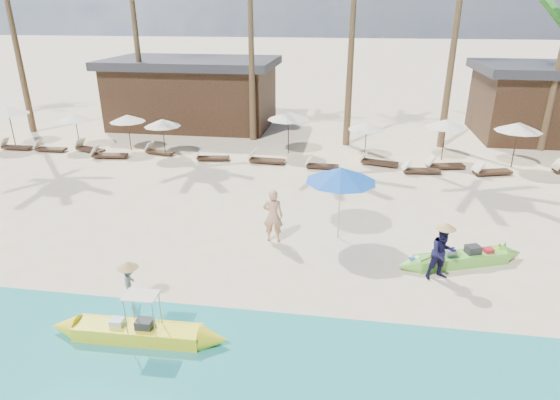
# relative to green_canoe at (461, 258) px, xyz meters

# --- Properties ---
(ground) EXTENTS (240.00, 240.00, 0.00)m
(ground) POSITION_rel_green_canoe_xyz_m (-5.91, -0.79, -0.20)
(ground) COLOR beige
(ground) RESTS_ON ground
(wet_sand_strip) EXTENTS (240.00, 4.50, 0.01)m
(wet_sand_strip) POSITION_rel_green_canoe_xyz_m (-5.91, -5.79, -0.20)
(wet_sand_strip) COLOR tan
(wet_sand_strip) RESTS_ON ground
(green_canoe) EXTENTS (4.47, 1.94, 0.59)m
(green_canoe) POSITION_rel_green_canoe_xyz_m (0.00, 0.00, 0.00)
(green_canoe) COLOR #65C33B
(green_canoe) RESTS_ON ground
(yellow_canoe) EXTENTS (4.86, 0.71, 1.26)m
(yellow_canoe) POSITION_rel_green_canoe_xyz_m (-8.23, -4.82, 0.01)
(yellow_canoe) COLOR yellow
(yellow_canoe) RESTS_ON ground
(tourist) EXTENTS (0.68, 0.46, 1.84)m
(tourist) POSITION_rel_green_canoe_xyz_m (-5.92, 0.69, 0.72)
(tourist) COLOR tan
(tourist) RESTS_ON ground
(vendor_green) EXTENTS (0.97, 0.86, 1.65)m
(vendor_green) POSITION_rel_green_canoe_xyz_m (-0.76, -0.91, 0.62)
(vendor_green) COLOR #141234
(vendor_green) RESTS_ON ground
(vendor_yellow) EXTENTS (0.53, 0.71, 0.98)m
(vendor_yellow) POSITION_rel_green_canoe_xyz_m (-9.00, -3.48, 0.47)
(vendor_yellow) COLOR gray
(vendor_yellow) RESTS_ON ground
(blue_umbrella) EXTENTS (2.33, 2.33, 2.51)m
(blue_umbrella) POSITION_rel_green_canoe_xyz_m (-3.77, 1.27, 2.07)
(blue_umbrella) COLOR #99999E
(blue_umbrella) RESTS_ON ground
(resort_parasol_1) EXTENTS (2.20, 2.20, 2.27)m
(resort_parasol_1) POSITION_rel_green_canoe_xyz_m (-22.40, 10.07, 1.84)
(resort_parasol_1) COLOR #392817
(resort_parasol_1) RESTS_ON ground
(lounger_1_right) EXTENTS (1.70, 0.53, 0.58)m
(lounger_1_right) POSITION_rel_green_canoe_xyz_m (-21.89, 9.36, -0.01)
(lounger_1_right) COLOR #392817
(lounger_1_right) RESTS_ON ground
(resort_parasol_2) EXTENTS (1.88, 1.88, 1.93)m
(resort_parasol_2) POSITION_rel_green_canoe_xyz_m (-18.53, 10.23, 1.54)
(resort_parasol_2) COLOR #392817
(resort_parasol_2) RESTS_ON ground
(lounger_2_left) EXTENTS (1.74, 0.59, 0.58)m
(lounger_2_left) POSITION_rel_green_canoe_xyz_m (-19.81, 9.30, -0.01)
(lounger_2_left) COLOR #392817
(lounger_2_left) RESTS_ON ground
(resort_parasol_3) EXTENTS (1.91, 1.91, 1.97)m
(resort_parasol_3) POSITION_rel_green_canoe_xyz_m (-15.49, 10.25, 1.58)
(resort_parasol_3) COLOR #392817
(resort_parasol_3) RESTS_ON ground
(lounger_3_left) EXTENTS (1.88, 1.10, 0.61)m
(lounger_3_left) POSITION_rel_green_canoe_xyz_m (-17.63, 9.58, 0.00)
(lounger_3_left) COLOR #392817
(lounger_3_left) RESTS_ON ground
(lounger_3_right) EXTENTS (1.90, 0.79, 0.63)m
(lounger_3_right) POSITION_rel_green_canoe_xyz_m (-16.04, 8.65, 0.01)
(lounger_3_right) COLOR #392817
(lounger_3_right) RESTS_ON ground
(resort_parasol_4) EXTENTS (1.90, 1.90, 1.96)m
(resort_parasol_4) POSITION_rel_green_canoe_xyz_m (-13.23, 9.56, 1.57)
(resort_parasol_4) COLOR #392817
(resort_parasol_4) RESTS_ON ground
(lounger_4_left) EXTENTS (1.70, 0.83, 0.56)m
(lounger_4_left) POSITION_rel_green_canoe_xyz_m (-13.68, 9.71, -0.01)
(lounger_4_left) COLOR #392817
(lounger_4_left) RESTS_ON ground
(lounger_4_right) EXTENTS (1.77, 0.77, 0.58)m
(lounger_4_right) POSITION_rel_green_canoe_xyz_m (-10.58, 9.06, -0.01)
(lounger_4_right) COLOR #392817
(lounger_4_right) RESTS_ON ground
(resort_parasol_5) EXTENTS (2.22, 2.22, 2.29)m
(resort_parasol_5) POSITION_rel_green_canoe_xyz_m (-6.81, 10.96, 1.87)
(resort_parasol_5) COLOR #392817
(resort_parasol_5) RESTS_ON ground
(lounger_5_left) EXTENTS (1.89, 0.70, 0.63)m
(lounger_5_left) POSITION_rel_green_canoe_xyz_m (-7.76, 9.05, 0.01)
(lounger_5_left) COLOR #392817
(lounger_5_left) RESTS_ON ground
(resort_parasol_6) EXTENTS (1.89, 1.89, 1.95)m
(resort_parasol_6) POSITION_rel_green_canoe_xyz_m (-2.74, 10.50, 1.56)
(resort_parasol_6) COLOR #392817
(resort_parasol_6) RESTS_ON ground
(lounger_6_left) EXTENTS (1.65, 0.53, 0.56)m
(lounger_6_left) POSITION_rel_green_canoe_xyz_m (-4.91, 8.61, -0.01)
(lounger_6_left) COLOR #392817
(lounger_6_left) RESTS_ON ground
(lounger_6_right) EXTENTS (1.96, 1.06, 0.64)m
(lounger_6_right) POSITION_rel_green_canoe_xyz_m (-2.15, 9.58, 0.01)
(lounger_6_right) COLOR #392817
(lounger_6_right) RESTS_ON ground
(resort_parasol_7) EXTENTS (2.06, 2.06, 2.12)m
(resort_parasol_7) POSITION_rel_green_canoe_xyz_m (1.19, 10.97, 1.71)
(resort_parasol_7) COLOR #392817
(resort_parasol_7) RESTS_ON ground
(lounger_7_left) EXTENTS (1.83, 0.73, 0.60)m
(lounger_7_left) POSITION_rel_green_canoe_xyz_m (-0.24, 8.59, 0.00)
(lounger_7_left) COLOR #392817
(lounger_7_left) RESTS_ON ground
(lounger_7_right) EXTENTS (1.96, 0.94, 0.64)m
(lounger_7_right) POSITION_rel_green_canoe_xyz_m (1.00, 9.46, 0.01)
(lounger_7_right) COLOR #392817
(lounger_7_right) RESTS_ON ground
(resort_parasol_8) EXTENTS (2.18, 2.18, 2.24)m
(resort_parasol_8) POSITION_rel_green_canoe_xyz_m (4.41, 10.27, 1.82)
(resort_parasol_8) COLOR #392817
(resort_parasol_8) RESTS_ON ground
(lounger_8_left) EXTENTS (1.93, 1.09, 0.63)m
(lounger_8_left) POSITION_rel_green_canoe_xyz_m (3.04, 8.85, 0.01)
(lounger_8_left) COLOR #392817
(lounger_8_left) RESTS_ON ground
(pavilion_west) EXTENTS (10.80, 6.60, 4.30)m
(pavilion_west) POSITION_rel_green_canoe_xyz_m (-13.91, 16.71, 1.99)
(pavilion_west) COLOR #392817
(pavilion_west) RESTS_ON ground
(pavilion_east) EXTENTS (8.80, 6.60, 4.30)m
(pavilion_east) POSITION_rel_green_canoe_xyz_m (8.09, 16.71, 2.00)
(pavilion_east) COLOR #392817
(pavilion_east) RESTS_ON ground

